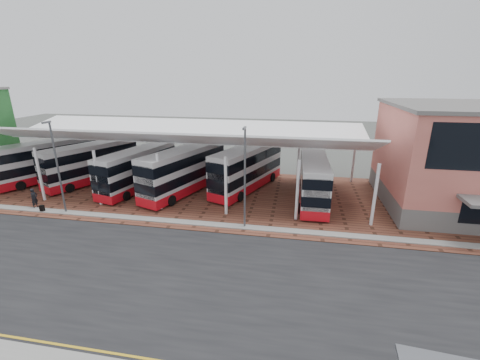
{
  "coord_description": "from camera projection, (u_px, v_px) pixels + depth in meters",
  "views": [
    {
      "loc": [
        5.77,
        -16.46,
        11.74
      ],
      "look_at": [
        1.15,
        8.93,
        3.09
      ],
      "focal_mm": 24.0,
      "sensor_mm": 36.0,
      "label": 1
    }
  ],
  "objects": [
    {
      "name": "ground",
      "position": [
        196.0,
        270.0,
        20.07
      ],
      "size": [
        140.0,
        140.0,
        0.0
      ],
      "primitive_type": "plane",
      "color": "#444743"
    },
    {
      "name": "road",
      "position": [
        191.0,
        280.0,
        19.13
      ],
      "size": [
        120.0,
        14.0,
        0.02
      ],
      "primitive_type": "cube",
      "color": "black",
      "rests_on": "ground"
    },
    {
      "name": "forecourt",
      "position": [
        256.0,
        197.0,
        31.85
      ],
      "size": [
        72.0,
        16.0,
        0.06
      ],
      "primitive_type": "cube",
      "color": "brown",
      "rests_on": "ground"
    },
    {
      "name": "north_kerb",
      "position": [
        220.0,
        225.0,
        25.83
      ],
      "size": [
        120.0,
        0.8,
        0.14
      ],
      "primitive_type": "cube",
      "color": "gray",
      "rests_on": "ground"
    },
    {
      "name": "yellow_line_far",
      "position": [
        149.0,
        359.0,
        13.81
      ],
      "size": [
        120.0,
        0.12,
        0.01
      ],
      "primitive_type": "cube",
      "color": "gold",
      "rests_on": "road"
    },
    {
      "name": "canopy",
      "position": [
        179.0,
        135.0,
        32.24
      ],
      "size": [
        37.0,
        11.63,
        7.07
      ],
      "color": "white",
      "rests_on": "ground"
    },
    {
      "name": "lamp_west",
      "position": [
        57.0,
        165.0,
        26.91
      ],
      "size": [
        0.16,
        0.9,
        8.07
      ],
      "color": "#4F5156",
      "rests_on": "ground"
    },
    {
      "name": "lamp_east",
      "position": [
        245.0,
        176.0,
        24.19
      ],
      "size": [
        0.16,
        0.9,
        8.07
      ],
      "color": "#4F5156",
      "rests_on": "ground"
    },
    {
      "name": "bus_0",
      "position": [
        47.0,
        161.0,
        36.18
      ],
      "size": [
        7.17,
        10.71,
        4.44
      ],
      "rotation": [
        0.0,
        0.0,
        -0.48
      ],
      "color": "silver",
      "rests_on": "forecourt"
    },
    {
      "name": "bus_1",
      "position": [
        91.0,
        163.0,
        35.51
      ],
      "size": [
        6.67,
        10.5,
        4.32
      ],
      "rotation": [
        0.0,
        0.0,
        -0.44
      ],
      "color": "silver",
      "rests_on": "forecourt"
    },
    {
      "name": "bus_2",
      "position": [
        138.0,
        169.0,
        33.49
      ],
      "size": [
        4.69,
        10.46,
        4.2
      ],
      "rotation": [
        0.0,
        0.0,
        -0.24
      ],
      "color": "silver",
      "rests_on": "forecourt"
    },
    {
      "name": "bus_3",
      "position": [
        184.0,
        171.0,
        32.44
      ],
      "size": [
        6.06,
        11.2,
        4.53
      ],
      "rotation": [
        0.0,
        0.0,
        -0.34
      ],
      "color": "silver",
      "rests_on": "forecourt"
    },
    {
      "name": "bus_4",
      "position": [
        247.0,
        168.0,
        33.38
      ],
      "size": [
        6.28,
        11.08,
        4.49
      ],
      "rotation": [
        0.0,
        0.0,
        -0.37
      ],
      "color": "silver",
      "rests_on": "forecourt"
    },
    {
      "name": "bus_5",
      "position": [
        313.0,
        180.0,
        30.28
      ],
      "size": [
        2.68,
        10.26,
        4.21
      ],
      "rotation": [
        0.0,
        0.0,
        0.01
      ],
      "color": "silver",
      "rests_on": "forecourt"
    },
    {
      "name": "pedestrian",
      "position": [
        34.0,
        198.0,
        28.89
      ],
      "size": [
        0.45,
        0.68,
        1.87
      ],
      "primitive_type": "imported",
      "rotation": [
        0.0,
        0.0,
        1.56
      ],
      "color": "black",
      "rests_on": "forecourt"
    },
    {
      "name": "suitcase",
      "position": [
        42.0,
        208.0,
        28.27
      ],
      "size": [
        0.36,
        0.26,
        0.62
      ],
      "primitive_type": "cube",
      "color": "black",
      "rests_on": "forecourt"
    }
  ]
}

